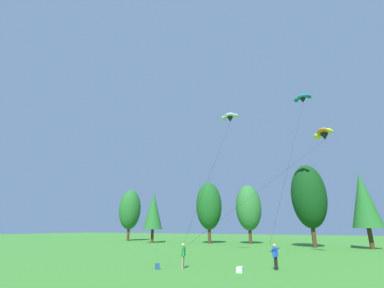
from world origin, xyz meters
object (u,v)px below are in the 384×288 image
parafoil_kite_high_orange (324,134)px  picnic_cooler (240,270)px  kite_flyer_near (183,254)px  parafoil_kite_far_white (230,117)px  backpack (157,266)px  kite_flyer_mid (275,254)px  parafoil_kite_mid_teal (303,98)px

parafoil_kite_high_orange → picnic_cooler: (-6.18, -12.27, -12.22)m
kite_flyer_near → picnic_cooler: size_ratio=3.25×
parafoil_kite_far_white → backpack: (-2.20, -10.75, -14.87)m
kite_flyer_near → kite_flyer_mid: same height
parafoil_kite_high_orange → parafoil_kite_far_white: bearing=-163.4°
kite_flyer_near → picnic_cooler: kite_flyer_near is taller
kite_flyer_near → picnic_cooler: bearing=3.4°
parafoil_kite_mid_teal → backpack: 29.02m
kite_flyer_mid → parafoil_kite_mid_teal: parafoil_kite_mid_teal is taller
parafoil_kite_far_white → picnic_cooler: size_ratio=27.71×
kite_flyer_near → parafoil_kite_mid_teal: 27.31m
kite_flyer_mid → parafoil_kite_far_white: parafoil_kite_far_white is taller
kite_flyer_near → backpack: 1.96m
parafoil_kite_high_orange → parafoil_kite_mid_teal: size_ratio=0.75×
kite_flyer_mid → backpack: (-7.41, -3.45, -0.80)m
kite_flyer_mid → parafoil_kite_mid_teal: 24.49m
backpack → parafoil_kite_high_orange: bearing=-89.0°
backpack → parafoil_kite_mid_teal: bearing=-75.5°
parafoil_kite_mid_teal → parafoil_kite_high_orange: bearing=-72.1°
kite_flyer_mid → parafoil_kite_far_white: 16.69m
parafoil_kite_mid_teal → picnic_cooler: (-4.37, -17.89, -19.41)m
kite_flyer_mid → parafoil_kite_high_orange: bearing=67.2°
kite_flyer_mid → parafoil_kite_high_orange: size_ratio=0.12×
backpack → picnic_cooler: backpack is taller
parafoil_kite_mid_teal → picnic_cooler: 26.76m
kite_flyer_mid → backpack: size_ratio=4.23×
kite_flyer_near → parafoil_kite_high_orange: bearing=50.7°
parafoil_kite_high_orange → backpack: bearing=-130.7°
kite_flyer_near → kite_flyer_mid: 6.43m
kite_flyer_near → kite_flyer_mid: size_ratio=1.00×
kite_flyer_mid → picnic_cooler: (-1.92, -2.13, -0.83)m
kite_flyer_near → backpack: kite_flyer_near is taller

